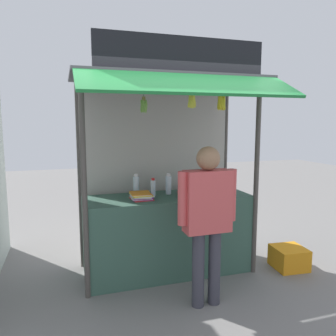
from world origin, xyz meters
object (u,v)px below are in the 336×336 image
object	(u,v)px
water_bottle_mid_right	(168,185)
magazine_stack_back_right	(141,196)
vendor_person	(207,212)
water_bottle_left	(153,187)
banana_bunch_rightmost	(222,103)
magazine_stack_right	(189,194)
water_bottle_mid_left	(187,184)
banana_bunch_inner_right	(192,101)
banana_bunch_inner_left	(144,105)
water_bottle_far_right	(232,181)
water_bottle_front_right	(136,185)
plastic_crate	(289,258)

from	to	relation	value
water_bottle_mid_right	magazine_stack_back_right	bearing A→B (deg)	-156.90
vendor_person	water_bottle_left	bearing A→B (deg)	107.52
water_bottle_mid_right	banana_bunch_rightmost	distance (m)	1.22
magazine_stack_right	vendor_person	xyz separation A→B (m)	(-0.09, -0.74, -0.02)
water_bottle_mid_right	vendor_person	xyz separation A→B (m)	(0.10, -0.97, -0.11)
water_bottle_mid_left	banana_bunch_rightmost	bearing A→B (deg)	-68.88
banana_bunch_inner_right	banana_bunch_inner_left	distance (m)	0.53
banana_bunch_inner_right	banana_bunch_rightmost	bearing A→B (deg)	-0.00
water_bottle_left	banana_bunch_rightmost	distance (m)	1.31
magazine_stack_right	water_bottle_mid_left	bearing A→B (deg)	76.00
banana_bunch_inner_right	banana_bunch_inner_left	world-z (taller)	same
magazine_stack_right	banana_bunch_inner_right	distance (m)	1.14
banana_bunch_rightmost	banana_bunch_inner_left	bearing A→B (deg)	180.00
magazine_stack_right	banana_bunch_inner_left	bearing A→B (deg)	-152.79
water_bottle_far_right	banana_bunch_rightmost	size ratio (longest dim) A/B	1.06
magazine_stack_right	banana_bunch_inner_left	size ratio (longest dim) A/B	1.04
magazine_stack_right	vendor_person	distance (m)	0.74
water_bottle_left	banana_bunch_rightmost	world-z (taller)	banana_bunch_rightmost
water_bottle_mid_left	banana_bunch_inner_right	size ratio (longest dim) A/B	1.02
magazine_stack_right	vendor_person	world-z (taller)	vendor_person
water_bottle_mid_right	water_bottle_left	world-z (taller)	water_bottle_mid_right
magazine_stack_back_right	banana_bunch_inner_right	distance (m)	1.25
water_bottle_front_right	water_bottle_far_right	bearing A→B (deg)	-7.21
water_bottle_left	magazine_stack_right	distance (m)	0.45
water_bottle_front_right	vendor_person	distance (m)	1.18
magazine_stack_back_right	banana_bunch_rightmost	xyz separation A→B (m)	(0.83, -0.39, 1.08)
banana_bunch_inner_left	water_bottle_mid_left	bearing A→B (deg)	37.94
water_bottle_mid_left	banana_bunch_rightmost	xyz separation A→B (m)	(0.20, -0.53, 1.00)
water_bottle_left	banana_bunch_inner_left	xyz separation A→B (m)	(-0.23, -0.53, 0.97)
magazine_stack_right	banana_bunch_inner_right	xyz separation A→B (m)	(-0.10, -0.32, 1.09)
water_bottle_far_right	magazine_stack_back_right	world-z (taller)	water_bottle_far_right
water_bottle_front_right	water_bottle_left	xyz separation A→B (m)	(0.19, -0.12, -0.02)
water_bottle_front_right	magazine_stack_right	bearing A→B (deg)	-29.37
banana_bunch_inner_right	water_bottle_far_right	bearing A→B (deg)	32.17
water_bottle_mid_left	water_bottle_left	size ratio (longest dim) A/B	1.12
water_bottle_mid_right	water_bottle_far_right	size ratio (longest dim) A/B	0.93
water_bottle_mid_left	magazine_stack_right	world-z (taller)	water_bottle_mid_left
magazine_stack_back_right	plastic_crate	bearing A→B (deg)	-10.06
magazine_stack_back_right	vendor_person	world-z (taller)	vendor_person
water_bottle_front_right	plastic_crate	distance (m)	2.19
banana_bunch_inner_right	water_bottle_left	bearing A→B (deg)	119.22
banana_bunch_inner_left	banana_bunch_rightmost	distance (m)	0.88
banana_bunch_inner_right	plastic_crate	xyz separation A→B (m)	(1.39, 0.06, -1.96)
water_bottle_left	vendor_person	bearing A→B (deg)	-72.01
water_bottle_left	banana_bunch_inner_left	world-z (taller)	banana_bunch_inner_left
water_bottle_mid_right	water_bottle_front_right	xyz separation A→B (m)	(-0.40, 0.09, 0.00)
magazine_stack_back_right	plastic_crate	xyz separation A→B (m)	(1.87, -0.33, -0.87)
water_bottle_mid_right	water_bottle_left	size ratio (longest dim) A/B	1.19
banana_bunch_rightmost	water_bottle_front_right	bearing A→B (deg)	142.17
water_bottle_far_right	water_bottle_front_right	bearing A→B (deg)	172.79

